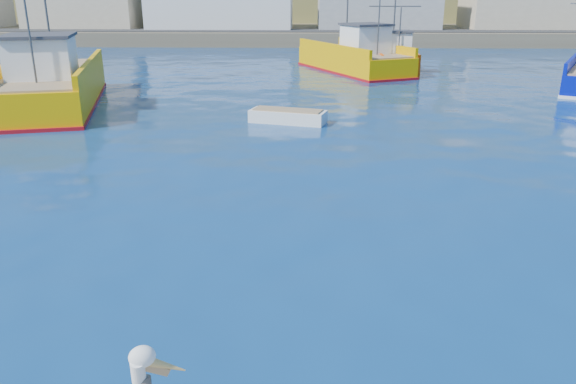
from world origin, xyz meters
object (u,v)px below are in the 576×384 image
object	(u,v)px
skiff_mid	(288,117)
trawler_yellow_b	(355,58)
trawler_yellow_a	(51,85)
boat_orange	(394,59)

from	to	relation	value
skiff_mid	trawler_yellow_b	bearing A→B (deg)	75.72
trawler_yellow_a	skiff_mid	size ratio (longest dim) A/B	3.71
trawler_yellow_b	skiff_mid	bearing A→B (deg)	-104.28
trawler_yellow_a	skiff_mid	xyz separation A→B (m)	(13.31, -3.82, -0.92)
trawler_yellow_b	skiff_mid	distance (m)	19.45
trawler_yellow_b	boat_orange	size ratio (longest dim) A/B	1.65
skiff_mid	trawler_yellow_a	bearing A→B (deg)	163.98
trawler_yellow_a	trawler_yellow_b	distance (m)	23.51
boat_orange	trawler_yellow_b	bearing A→B (deg)	177.54
boat_orange	skiff_mid	world-z (taller)	boat_orange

